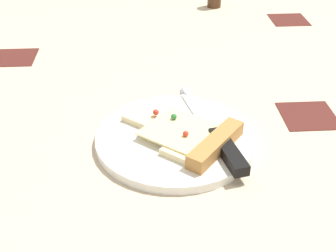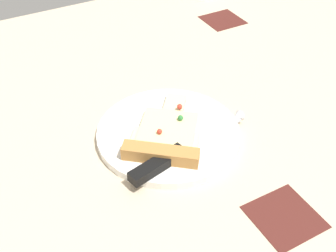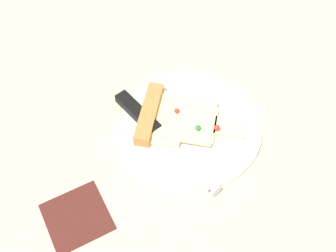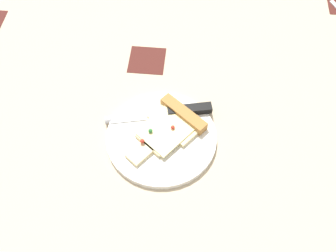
# 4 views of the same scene
# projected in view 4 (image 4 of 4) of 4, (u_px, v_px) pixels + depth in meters

# --- Properties ---
(ground_plane) EXTENTS (1.29, 1.29, 0.03)m
(ground_plane) POSITION_uv_depth(u_px,v_px,m) (128.00, 114.00, 0.92)
(ground_plane) COLOR #C6B293
(ground_plane) RESTS_ON ground
(plate) EXTENTS (0.24, 0.24, 0.01)m
(plate) POSITION_uv_depth(u_px,v_px,m) (161.00, 137.00, 0.86)
(plate) COLOR white
(plate) RESTS_ON ground_plane
(pizza_slice) EXTENTS (0.18, 0.17, 0.02)m
(pizza_slice) POSITION_uv_depth(u_px,v_px,m) (170.00, 127.00, 0.86)
(pizza_slice) COLOR beige
(pizza_slice) RESTS_ON plate
(knife) EXTENTS (0.07, 0.24, 0.02)m
(knife) POSITION_uv_depth(u_px,v_px,m) (169.00, 113.00, 0.88)
(knife) COLOR silver
(knife) RESTS_ON plate
(fork) EXTENTS (0.15, 0.08, 0.01)m
(fork) POSITION_uv_depth(u_px,v_px,m) (334.00, 4.00, 1.11)
(fork) COLOR silver
(fork) RESTS_ON ground_plane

